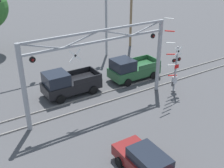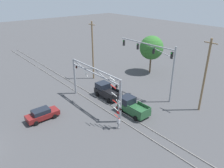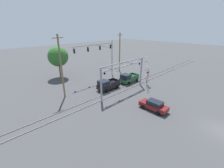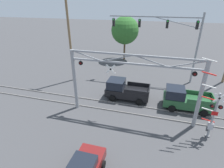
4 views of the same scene
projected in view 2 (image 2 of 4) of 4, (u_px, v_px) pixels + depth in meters
rail_track_near at (97, 105)px, 32.38m from camera, size 80.00×0.08×0.10m
rail_track_far at (105, 102)px, 33.22m from camera, size 80.00×0.08×0.10m
crossing_gantry at (95, 82)px, 30.73m from camera, size 11.24×0.32×5.92m
crossing_signal_mast at (118, 113)px, 26.35m from camera, size 2.13×0.35×6.38m
traffic_signal_span at (158, 60)px, 32.95m from camera, size 11.11×0.39×8.60m
pickup_truck_lead at (107, 91)px, 34.54m from camera, size 4.64×2.31×2.09m
pickup_truck_following at (132, 106)px, 30.07m from camera, size 4.60×2.31×2.09m
sedan_waiting at (42, 114)px, 28.66m from camera, size 1.95×4.24×1.51m
utility_pole_left at (93, 50)px, 39.82m from camera, size 1.80×0.28×10.71m
utility_pole_right at (205, 75)px, 29.07m from camera, size 1.80×0.28×10.25m
background_tree_beyond_span at (151, 48)px, 43.07m from camera, size 4.71×4.71×7.49m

